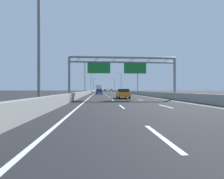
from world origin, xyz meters
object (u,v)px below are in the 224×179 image
Objects in this scene: streetlamp_left_near at (42,31)px; streetlamp_left_far at (91,81)px; orange_car at (123,93)px; red_car at (100,91)px; silver_car at (125,92)px; box_truck at (99,89)px; streetlamp_right_distant at (114,84)px; blue_car at (99,92)px; streetlamp_right_mid at (137,76)px; white_car at (111,90)px; streetlamp_left_mid at (86,75)px; streetlamp_left_distant at (94,84)px; sign_gantry at (122,67)px; green_car at (105,90)px; streetlamp_right_far at (121,82)px.

streetlamp_left_near is 77.71m from streetlamp_left_far.
orange_car is 37.23m from red_car.
box_truck reaches higher than silver_car.
streetlamp_right_distant reaches higher than blue_car.
streetlamp_left_far and streetlamp_right_distant have the same top height.
blue_car is at bearing -176.46° from streetlamp_right_mid.
streetlamp_right_distant is at bearing 80.36° from white_car.
streetlamp_right_mid is at bearing 0.00° from streetlamp_left_mid.
streetlamp_left_far is at bearing 96.86° from orange_car.
blue_car is at bearing -89.44° from box_truck.
streetlamp_left_distant reaches higher than silver_car.
sign_gantry is at bearing -107.21° from streetlamp_right_mid.
blue_car is at bearing -97.38° from white_car.
streetlamp_left_distant is at bearing 98.05° from silver_car.
red_car is at bearing 72.64° from streetlamp_left_mid.
sign_gantry is 3.64× the size of orange_car.
streetlamp_left_far reaches higher than blue_car.
red_car reaches higher than green_car.
box_truck reaches higher than white_car.
streetlamp_left_near is 1.00× the size of streetlamp_right_far.
streetlamp_right_distant is 22.66m from white_car.
streetlamp_right_mid is 61.33m from green_car.
streetlamp_left_distant is 19.18m from green_car.
box_truck is (-0.27, 27.81, 0.98)m from blue_car.
orange_car is 51.24m from box_truck.
sign_gantry reaches higher than box_truck.
streetlamp_left_distant is at bearing 100.88° from streetlamp_right_mid.
streetlamp_left_distant is (-7.26, 102.49, 0.58)m from sign_gantry.
streetlamp_left_mid and streetlamp_left_far have the same top height.
blue_car is 23.56m from orange_car.
streetlamp_left_distant is 2.05× the size of green_car.
streetlamp_left_far is 38.86m from streetlamp_left_distant.
sign_gantry is 3.52× the size of white_car.
streetlamp_right_far is at bearing 46.05° from box_truck.
box_truck is at bearing 94.00° from sign_gantry.
streetlamp_left_far is 26.48m from red_car.
sign_gantry reaches higher than silver_car.
sign_gantry is 102.74m from streetlamp_left_distant.
blue_car is at bearing -93.38° from green_car.
streetlamp_left_mid is at bearing -111.02° from streetlamp_right_far.
box_truck is (-11.30, -50.58, -3.66)m from streetlamp_right_distant.
streetlamp_right_mid reaches higher than red_car.
streetlamp_left_far reaches higher than green_car.
blue_car is (-11.03, -39.54, -4.64)m from streetlamp_right_far.
silver_car is at bearing 80.89° from orange_car.
streetlamp_left_near is 38.65m from blue_car.
streetlamp_left_far reaches higher than red_car.
white_car is at bearing -62.85° from streetlamp_left_distant.
streetlamp_left_near and streetlamp_right_distant have the same top height.
streetlamp_right_far reaches higher than silver_car.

